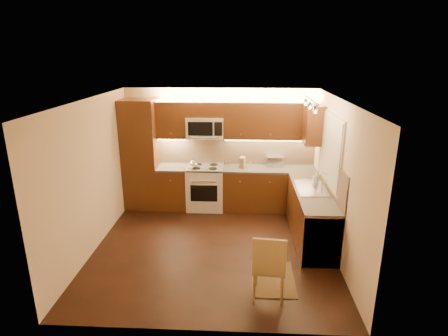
# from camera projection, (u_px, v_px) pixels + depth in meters

# --- Properties ---
(floor) EXTENTS (4.00, 4.00, 0.01)m
(floor) POSITION_uv_depth(u_px,v_px,m) (214.00, 247.00, 6.32)
(floor) COLOR black
(floor) RESTS_ON ground
(ceiling) EXTENTS (4.00, 4.00, 0.01)m
(ceiling) POSITION_uv_depth(u_px,v_px,m) (212.00, 100.00, 5.57)
(ceiling) COLOR beige
(ceiling) RESTS_ON ground
(wall_back) EXTENTS (4.00, 0.01, 2.50)m
(wall_back) POSITION_uv_depth(u_px,v_px,m) (220.00, 148.00, 7.85)
(wall_back) COLOR beige
(wall_back) RESTS_ON ground
(wall_front) EXTENTS (4.00, 0.01, 2.50)m
(wall_front) POSITION_uv_depth(u_px,v_px,m) (199.00, 237.00, 4.04)
(wall_front) COLOR beige
(wall_front) RESTS_ON ground
(wall_left) EXTENTS (0.01, 4.00, 2.50)m
(wall_left) POSITION_uv_depth(u_px,v_px,m) (92.00, 176.00, 6.04)
(wall_left) COLOR beige
(wall_left) RESTS_ON ground
(wall_right) EXTENTS (0.01, 4.00, 2.50)m
(wall_right) POSITION_uv_depth(u_px,v_px,m) (338.00, 180.00, 5.85)
(wall_right) COLOR beige
(wall_right) RESTS_ON ground
(pantry) EXTENTS (0.70, 0.60, 2.30)m
(pantry) POSITION_uv_depth(u_px,v_px,m) (141.00, 155.00, 7.67)
(pantry) COLOR #44260E
(pantry) RESTS_ON floor
(base_cab_back_left) EXTENTS (0.62, 0.60, 0.86)m
(base_cab_back_left) POSITION_uv_depth(u_px,v_px,m) (174.00, 188.00, 7.86)
(base_cab_back_left) COLOR #44260E
(base_cab_back_left) RESTS_ON floor
(counter_back_left) EXTENTS (0.62, 0.60, 0.04)m
(counter_back_left) POSITION_uv_depth(u_px,v_px,m) (173.00, 168.00, 7.72)
(counter_back_left) COLOR #3A3734
(counter_back_left) RESTS_ON base_cab_back_left
(base_cab_back_right) EXTENTS (1.92, 0.60, 0.86)m
(base_cab_back_right) POSITION_uv_depth(u_px,v_px,m) (269.00, 189.00, 7.76)
(base_cab_back_right) COLOR #44260E
(base_cab_back_right) RESTS_ON floor
(counter_back_right) EXTENTS (1.92, 0.60, 0.04)m
(counter_back_right) POSITION_uv_depth(u_px,v_px,m) (270.00, 169.00, 7.62)
(counter_back_right) COLOR #3A3734
(counter_back_right) RESTS_ON base_cab_back_right
(base_cab_right) EXTENTS (0.60, 2.00, 0.86)m
(base_cab_right) POSITION_uv_depth(u_px,v_px,m) (311.00, 216.00, 6.49)
(base_cab_right) COLOR #44260E
(base_cab_right) RESTS_ON floor
(counter_right) EXTENTS (0.60, 2.00, 0.04)m
(counter_right) POSITION_uv_depth(u_px,v_px,m) (313.00, 192.00, 6.35)
(counter_right) COLOR #3A3734
(counter_right) RESTS_ON base_cab_right
(dishwasher) EXTENTS (0.58, 0.60, 0.84)m
(dishwasher) POSITION_uv_depth(u_px,v_px,m) (319.00, 235.00, 5.82)
(dishwasher) COLOR silver
(dishwasher) RESTS_ON floor
(backsplash_back) EXTENTS (3.30, 0.02, 0.60)m
(backsplash_back) POSITION_uv_depth(u_px,v_px,m) (237.00, 150.00, 7.84)
(backsplash_back) COLOR tan
(backsplash_back) RESTS_ON wall_back
(backsplash_right) EXTENTS (0.02, 2.00, 0.60)m
(backsplash_right) POSITION_uv_depth(u_px,v_px,m) (331.00, 175.00, 6.24)
(backsplash_right) COLOR tan
(backsplash_right) RESTS_ON wall_right
(upper_cab_back_left) EXTENTS (0.62, 0.35, 0.75)m
(upper_cab_back_left) POSITION_uv_depth(u_px,v_px,m) (172.00, 120.00, 7.54)
(upper_cab_back_left) COLOR #44260E
(upper_cab_back_left) RESTS_ON wall_back
(upper_cab_back_right) EXTENTS (1.92, 0.35, 0.75)m
(upper_cab_back_right) POSITION_uv_depth(u_px,v_px,m) (271.00, 120.00, 7.44)
(upper_cab_back_right) COLOR #44260E
(upper_cab_back_right) RESTS_ON wall_back
(upper_cab_bridge) EXTENTS (0.76, 0.35, 0.31)m
(upper_cab_bridge) POSITION_uv_depth(u_px,v_px,m) (205.00, 109.00, 7.44)
(upper_cab_bridge) COLOR #44260E
(upper_cab_bridge) RESTS_ON wall_back
(upper_cab_right_corner) EXTENTS (0.35, 0.50, 0.75)m
(upper_cab_right_corner) POSITION_uv_depth(u_px,v_px,m) (314.00, 125.00, 7.00)
(upper_cab_right_corner) COLOR #44260E
(upper_cab_right_corner) RESTS_ON wall_right
(stove) EXTENTS (0.76, 0.65, 0.92)m
(stove) POSITION_uv_depth(u_px,v_px,m) (206.00, 187.00, 7.79)
(stove) COLOR silver
(stove) RESTS_ON floor
(microwave) EXTENTS (0.76, 0.38, 0.44)m
(microwave) POSITION_uv_depth(u_px,v_px,m) (205.00, 127.00, 7.54)
(microwave) COLOR silver
(microwave) RESTS_ON wall_back
(window_frame) EXTENTS (0.03, 1.44, 1.24)m
(window_frame) POSITION_uv_depth(u_px,v_px,m) (331.00, 150.00, 6.27)
(window_frame) COLOR silver
(window_frame) RESTS_ON wall_right
(window_blinds) EXTENTS (0.02, 1.36, 1.16)m
(window_blinds) POSITION_uv_depth(u_px,v_px,m) (330.00, 150.00, 6.27)
(window_blinds) COLOR silver
(window_blinds) RESTS_ON wall_right
(sink) EXTENTS (0.52, 0.86, 0.15)m
(sink) POSITION_uv_depth(u_px,v_px,m) (312.00, 184.00, 6.47)
(sink) COLOR silver
(sink) RESTS_ON counter_right
(faucet) EXTENTS (0.20, 0.04, 0.30)m
(faucet) POSITION_uv_depth(u_px,v_px,m) (322.00, 180.00, 6.44)
(faucet) COLOR silver
(faucet) RESTS_ON counter_right
(track_light_bar) EXTENTS (0.04, 1.20, 0.03)m
(track_light_bar) POSITION_uv_depth(u_px,v_px,m) (311.00, 100.00, 5.89)
(track_light_bar) COLOR silver
(track_light_bar) RESTS_ON ceiling
(kettle) EXTENTS (0.23, 0.23, 0.21)m
(kettle) POSITION_uv_depth(u_px,v_px,m) (193.00, 163.00, 7.52)
(kettle) COLOR silver
(kettle) RESTS_ON stove
(toaster_oven) EXTENTS (0.37, 0.28, 0.22)m
(toaster_oven) POSITION_uv_depth(u_px,v_px,m) (275.00, 161.00, 7.73)
(toaster_oven) COLOR silver
(toaster_oven) RESTS_ON counter_back_right
(knife_block) EXTENTS (0.14, 0.18, 0.22)m
(knife_block) POSITION_uv_depth(u_px,v_px,m) (243.00, 162.00, 7.63)
(knife_block) COLOR olive
(knife_block) RESTS_ON counter_back_right
(spice_jar_a) EXTENTS (0.05, 0.05, 0.10)m
(spice_jar_a) POSITION_uv_depth(u_px,v_px,m) (227.00, 162.00, 7.88)
(spice_jar_a) COLOR silver
(spice_jar_a) RESTS_ON counter_back_right
(spice_jar_b) EXTENTS (0.05, 0.05, 0.09)m
(spice_jar_b) POSITION_uv_depth(u_px,v_px,m) (227.00, 162.00, 7.88)
(spice_jar_b) COLOR brown
(spice_jar_b) RESTS_ON counter_back_right
(spice_jar_c) EXTENTS (0.05, 0.05, 0.09)m
(spice_jar_c) POSITION_uv_depth(u_px,v_px,m) (250.00, 164.00, 7.77)
(spice_jar_c) COLOR silver
(spice_jar_c) RESTS_ON counter_back_right
(spice_jar_d) EXTENTS (0.06, 0.06, 0.09)m
(spice_jar_d) POSITION_uv_depth(u_px,v_px,m) (229.00, 162.00, 7.87)
(spice_jar_d) COLOR #9E5D2F
(spice_jar_d) RESTS_ON counter_back_right
(soap_bottle) EXTENTS (0.10, 0.10, 0.19)m
(soap_bottle) POSITION_uv_depth(u_px,v_px,m) (316.00, 178.00, 6.71)
(soap_bottle) COLOR silver
(soap_bottle) RESTS_ON counter_right
(rug) EXTENTS (0.63, 0.93, 0.01)m
(rug) POSITION_uv_depth(u_px,v_px,m) (273.00, 279.00, 5.41)
(rug) COLOR black
(rug) RESTS_ON floor
(dining_chair) EXTENTS (0.47, 0.47, 0.97)m
(dining_chair) POSITION_uv_depth(u_px,v_px,m) (269.00, 265.00, 4.90)
(dining_chair) COLOR olive
(dining_chair) RESTS_ON floor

